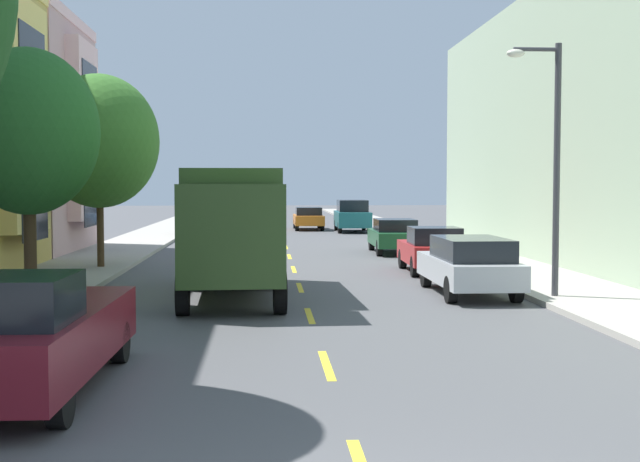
{
  "coord_description": "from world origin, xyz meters",
  "views": [
    {
      "loc": [
        -0.97,
        -6.04,
        2.84
      ],
      "look_at": [
        1.08,
        24.9,
        1.13
      ],
      "focal_mm": 47.03,
      "sensor_mm": 36.0,
      "label": 1
    }
  ],
  "objects_px": {
    "street_tree_second": "(28,132)",
    "street_tree_third": "(99,141)",
    "parked_hatchback_red": "(432,250)",
    "street_lamp": "(550,149)",
    "parked_wagon_black": "(205,222)",
    "parked_wagon_silver": "(469,264)",
    "moving_orange_sedan": "(308,218)",
    "parked_sedan_sky": "(216,215)",
    "parked_suv_teal": "(352,216)",
    "parked_pickup_burgundy": "(25,334)",
    "parked_sedan_forest": "(394,235)",
    "delivery_box_truck": "(232,224)"
  },
  "relations": [
    {
      "from": "parked_suv_teal",
      "to": "parked_sedan_sky",
      "type": "xyz_separation_m",
      "value": [
        -8.63,
        7.63,
        -0.24
      ]
    },
    {
      "from": "street_tree_third",
      "to": "parked_wagon_silver",
      "type": "xyz_separation_m",
      "value": [
        10.7,
        -6.85,
        -3.47
      ]
    },
    {
      "from": "parked_suv_teal",
      "to": "moving_orange_sedan",
      "type": "bearing_deg",
      "value": 134.0
    },
    {
      "from": "parked_pickup_burgundy",
      "to": "parked_sedan_sky",
      "type": "bearing_deg",
      "value": 90.11
    },
    {
      "from": "parked_sedan_sky",
      "to": "parked_wagon_silver",
      "type": "bearing_deg",
      "value": -76.85
    },
    {
      "from": "delivery_box_truck",
      "to": "parked_wagon_silver",
      "type": "height_order",
      "value": "delivery_box_truck"
    },
    {
      "from": "delivery_box_truck",
      "to": "parked_hatchback_red",
      "type": "bearing_deg",
      "value": 39.85
    },
    {
      "from": "delivery_box_truck",
      "to": "parked_sedan_sky",
      "type": "xyz_separation_m",
      "value": [
        -2.5,
        36.61,
        -1.11
      ]
    },
    {
      "from": "street_tree_second",
      "to": "parked_wagon_silver",
      "type": "xyz_separation_m",
      "value": [
        10.7,
        1.47,
        -3.26
      ]
    },
    {
      "from": "street_lamp",
      "to": "parked_pickup_burgundy",
      "type": "xyz_separation_m",
      "value": [
        -10.15,
        -8.42,
        -2.89
      ]
    },
    {
      "from": "parked_sedan_sky",
      "to": "street_lamp",
      "type": "bearing_deg",
      "value": -74.97
    },
    {
      "from": "parked_hatchback_red",
      "to": "parked_wagon_black",
      "type": "height_order",
      "value": "same"
    },
    {
      "from": "moving_orange_sedan",
      "to": "parked_wagon_silver",
      "type": "bearing_deg",
      "value": -85.51
    },
    {
      "from": "parked_pickup_burgundy",
      "to": "parked_wagon_silver",
      "type": "bearing_deg",
      "value": 48.86
    },
    {
      "from": "parked_suv_teal",
      "to": "moving_orange_sedan",
      "type": "xyz_separation_m",
      "value": [
        -2.52,
        2.61,
        -0.24
      ]
    },
    {
      "from": "street_lamp",
      "to": "parked_wagon_black",
      "type": "relative_size",
      "value": 1.29
    },
    {
      "from": "parked_hatchback_red",
      "to": "street_lamp",
      "type": "bearing_deg",
      "value": -77.54
    },
    {
      "from": "street_tree_third",
      "to": "parked_suv_teal",
      "type": "distance_m",
      "value": 25.01
    },
    {
      "from": "street_lamp",
      "to": "street_tree_second",
      "type": "bearing_deg",
      "value": -179.35
    },
    {
      "from": "street_tree_second",
      "to": "moving_orange_sedan",
      "type": "height_order",
      "value": "street_tree_second"
    },
    {
      "from": "parked_hatchback_red",
      "to": "street_tree_second",
      "type": "bearing_deg",
      "value": -147.48
    },
    {
      "from": "parked_wagon_black",
      "to": "moving_orange_sedan",
      "type": "bearing_deg",
      "value": 45.63
    },
    {
      "from": "parked_suv_teal",
      "to": "parked_hatchback_red",
      "type": "bearing_deg",
      "value": -89.72
    },
    {
      "from": "street_lamp",
      "to": "parked_sedan_sky",
      "type": "distance_m",
      "value": 39.63
    },
    {
      "from": "street_tree_second",
      "to": "parked_wagon_black",
      "type": "bearing_deg",
      "value": 85.51
    },
    {
      "from": "street_lamp",
      "to": "parked_sedan_forest",
      "type": "xyz_separation_m",
      "value": [
        -1.51,
        14.62,
        -2.97
      ]
    },
    {
      "from": "parked_suv_teal",
      "to": "parked_pickup_burgundy",
      "type": "relative_size",
      "value": 0.91
    },
    {
      "from": "parked_suv_teal",
      "to": "moving_orange_sedan",
      "type": "distance_m",
      "value": 3.64
    },
    {
      "from": "parked_wagon_silver",
      "to": "parked_suv_teal",
      "type": "bearing_deg",
      "value": 89.95
    },
    {
      "from": "parked_pickup_burgundy",
      "to": "moving_orange_sedan",
      "type": "xyz_separation_m",
      "value": [
        6.02,
        41.56,
        -0.08
      ]
    },
    {
      "from": "street_tree_second",
      "to": "parked_sedan_sky",
      "type": "height_order",
      "value": "street_tree_second"
    },
    {
      "from": "parked_wagon_silver",
      "to": "parked_pickup_burgundy",
      "type": "bearing_deg",
      "value": -131.14
    },
    {
      "from": "street_tree_third",
      "to": "parked_suv_teal",
      "type": "bearing_deg",
      "value": 64.38
    },
    {
      "from": "parked_sedan_sky",
      "to": "parked_pickup_burgundy",
      "type": "xyz_separation_m",
      "value": [
        0.09,
        -46.58,
        0.08
      ]
    },
    {
      "from": "parked_pickup_burgundy",
      "to": "parked_suv_teal",
      "type": "bearing_deg",
      "value": 77.63
    },
    {
      "from": "delivery_box_truck",
      "to": "parked_pickup_burgundy",
      "type": "height_order",
      "value": "delivery_box_truck"
    },
    {
      "from": "parked_wagon_silver",
      "to": "parked_sedan_sky",
      "type": "bearing_deg",
      "value": 103.15
    },
    {
      "from": "street_lamp",
      "to": "moving_orange_sedan",
      "type": "bearing_deg",
      "value": 97.11
    },
    {
      "from": "parked_sedan_sky",
      "to": "delivery_box_truck",
      "type": "bearing_deg",
      "value": -86.09
    },
    {
      "from": "parked_suv_teal",
      "to": "parked_pickup_burgundy",
      "type": "height_order",
      "value": "parked_suv_teal"
    },
    {
      "from": "street_lamp",
      "to": "parked_wagon_black",
      "type": "distance_m",
      "value": 28.95
    },
    {
      "from": "street_tree_second",
      "to": "street_tree_third",
      "type": "xyz_separation_m",
      "value": [
        -0.0,
        8.31,
        0.22
      ]
    },
    {
      "from": "parked_suv_teal",
      "to": "moving_orange_sedan",
      "type": "relative_size",
      "value": 1.08
    },
    {
      "from": "parked_sedan_sky",
      "to": "parked_wagon_silver",
      "type": "relative_size",
      "value": 0.97
    },
    {
      "from": "street_tree_second",
      "to": "street_lamp",
      "type": "xyz_separation_m",
      "value": [
        12.33,
        0.14,
        -0.34
      ]
    },
    {
      "from": "street_tree_second",
      "to": "parked_wagon_silver",
      "type": "distance_m",
      "value": 11.28
    },
    {
      "from": "street_tree_second",
      "to": "street_tree_third",
      "type": "height_order",
      "value": "street_tree_third"
    },
    {
      "from": "delivery_box_truck",
      "to": "street_tree_third",
      "type": "bearing_deg",
      "value": 124.77
    },
    {
      "from": "parked_suv_teal",
      "to": "parked_sedan_sky",
      "type": "relative_size",
      "value": 1.06
    },
    {
      "from": "street_tree_third",
      "to": "parked_wagon_silver",
      "type": "bearing_deg",
      "value": -32.62
    }
  ]
}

